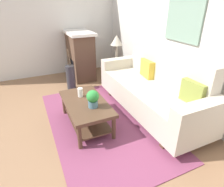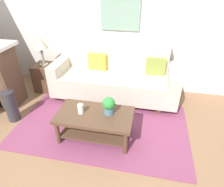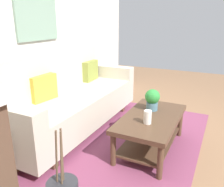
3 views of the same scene
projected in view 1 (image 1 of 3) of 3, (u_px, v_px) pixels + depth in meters
ground_plane at (73, 130)px, 2.95m from camera, size 9.35×9.35×0.00m
wall_back at (183, 32)px, 3.08m from camera, size 5.35×0.10×2.70m
wall_left at (59, 21)px, 4.74m from camera, size 0.10×4.92×2.70m
area_rug at (102, 122)px, 3.13m from camera, size 2.75×1.61×0.01m
couch at (152, 89)px, 3.26m from camera, size 2.35×0.84×1.08m
throw_pillow_mustard at (147, 69)px, 3.50m from camera, size 0.37×0.17×0.32m
throw_pillow_olive at (193, 92)px, 2.60m from camera, size 0.37×0.14×0.32m
coffee_table at (86, 108)px, 2.92m from camera, size 1.10×0.60×0.43m
tabletop_vase at (80, 92)px, 3.00m from camera, size 0.08×0.08×0.15m
potted_plant_tabletop at (93, 98)px, 2.67m from camera, size 0.18×0.18×0.26m
side_table at (116, 71)px, 4.54m from camera, size 0.44×0.44×0.56m
table_lamp at (117, 41)px, 4.22m from camera, size 0.28×0.28×0.57m
fireplace at (80, 55)px, 4.71m from camera, size 1.02×0.58×1.16m
floor_vase at (71, 78)px, 4.19m from camera, size 0.20×0.20×0.55m
floor_vase_branch_a at (69, 58)px, 3.97m from camera, size 0.02×0.03×0.36m
floor_vase_branch_b at (69, 58)px, 4.00m from camera, size 0.02×0.04×0.36m
floor_vase_branch_c at (68, 58)px, 3.99m from camera, size 0.01×0.03×0.36m
framed_painting at (184, 18)px, 2.92m from camera, size 0.74×0.03×0.73m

